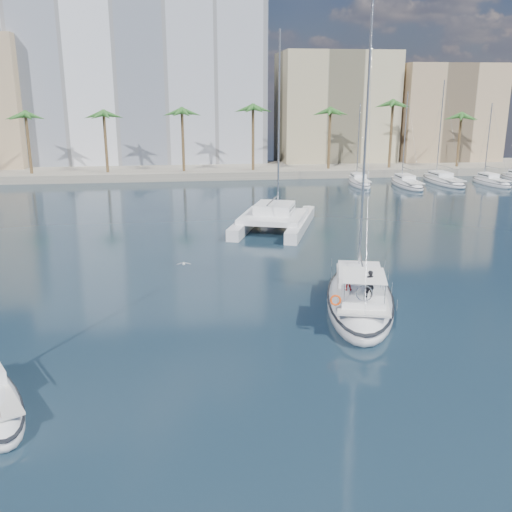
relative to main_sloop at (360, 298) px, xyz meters
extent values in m
plane|color=black|center=(-5.11, 0.95, -0.56)|extent=(160.00, 160.00, 0.00)
cube|color=gray|center=(-5.11, 61.95, 0.04)|extent=(120.00, 14.00, 1.20)
cube|color=white|center=(-17.11, 73.95, 13.44)|extent=(42.00, 16.00, 28.00)
cube|color=tan|center=(16.89, 70.95, 9.44)|extent=(20.00, 14.00, 20.00)
cube|color=tan|center=(36.89, 68.95, 8.44)|extent=(18.00, 12.00, 18.00)
cylinder|color=brown|center=(-5.11, 57.95, 4.69)|extent=(0.44, 0.44, 10.50)
sphere|color=#2C6224|center=(-5.11, 57.95, 9.94)|extent=(3.60, 3.60, 3.60)
cylinder|color=brown|center=(28.89, 57.95, 4.69)|extent=(0.44, 0.44, 10.50)
sphere|color=#2C6224|center=(28.89, 57.95, 9.94)|extent=(3.60, 3.60, 3.60)
ellipsoid|color=white|center=(0.00, 0.00, -0.17)|extent=(7.28, 13.53, 2.68)
ellipsoid|color=black|center=(0.00, 0.00, 0.21)|extent=(7.35, 13.66, 0.18)
cube|color=silver|center=(-0.06, -0.24, 0.85)|extent=(5.31, 10.11, 0.12)
cube|color=white|center=(0.32, 1.20, 1.21)|extent=(3.76, 4.79, 0.60)
cube|color=black|center=(0.32, 1.20, 1.23)|extent=(3.65, 4.31, 0.14)
cylinder|color=#B7BABF|center=(0.70, 2.64, 9.37)|extent=(0.15, 0.15, 16.93)
cylinder|color=#B7BABF|center=(0.03, 0.12, 2.41)|extent=(1.44, 5.07, 0.11)
cube|color=white|center=(-0.70, -2.64, 1.09)|extent=(3.19, 3.75, 0.36)
cube|color=white|center=(-0.73, -2.76, 2.46)|extent=(3.19, 3.75, 0.04)
torus|color=silver|center=(-1.02, -3.84, 1.76)|extent=(0.94, 0.30, 0.96)
torus|color=#E5430C|center=(-2.67, -3.91, 1.46)|extent=(0.66, 0.35, 0.64)
imported|color=black|center=(-0.52, -3.16, 2.07)|extent=(0.63, 0.46, 1.61)
imported|color=#A71A19|center=(-1.40, -1.82, 1.83)|extent=(0.62, 0.52, 1.13)
cube|color=white|center=(-4.39, 23.36, -0.01)|extent=(5.54, 12.73, 1.10)
cube|color=white|center=(0.64, 21.55, -0.01)|extent=(5.54, 12.73, 1.10)
cube|color=white|center=(-2.10, 21.84, 0.74)|extent=(8.03, 8.79, 0.50)
cube|color=white|center=(-1.88, 22.45, 1.44)|extent=(4.72, 4.91, 1.00)
cube|color=black|center=(-1.88, 22.45, 1.49)|extent=(4.56, 4.43, 0.18)
cylinder|color=#B7BABF|center=(-1.21, 24.30, 9.67)|extent=(0.18, 0.18, 17.46)
ellipsoid|color=silver|center=(-11.02, 8.13, 0.28)|extent=(0.21, 0.41, 0.19)
sphere|color=silver|center=(-11.02, 8.33, 0.30)|extent=(0.11, 0.11, 0.11)
cube|color=gray|center=(-11.31, 8.13, 0.31)|extent=(0.47, 0.17, 0.11)
cube|color=gray|center=(-10.73, 8.13, 0.31)|extent=(0.47, 0.17, 0.11)
camera|label=1|loc=(-10.87, -32.85, 12.58)|focal=40.00mm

